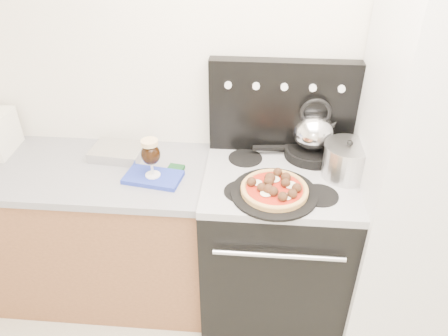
# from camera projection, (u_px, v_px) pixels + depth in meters

# --- Properties ---
(room_shell) EXTENTS (3.52, 3.01, 2.52)m
(room_shell) POSITION_uv_depth(u_px,v_px,m) (268.00, 251.00, 1.27)
(room_shell) COLOR beige
(room_shell) RESTS_ON ground
(base_cabinet) EXTENTS (1.45, 0.60, 0.86)m
(base_cabinet) POSITION_uv_depth(u_px,v_px,m) (84.00, 234.00, 2.55)
(base_cabinet) COLOR brown
(base_cabinet) RESTS_ON ground
(countertop) EXTENTS (1.48, 0.63, 0.04)m
(countertop) POSITION_uv_depth(u_px,v_px,m) (69.00, 170.00, 2.30)
(countertop) COLOR gray
(countertop) RESTS_ON base_cabinet
(stove_body) EXTENTS (0.76, 0.65, 0.88)m
(stove_body) POSITION_uv_depth(u_px,v_px,m) (274.00, 246.00, 2.45)
(stove_body) COLOR black
(stove_body) RESTS_ON ground
(cooktop) EXTENTS (0.76, 0.65, 0.04)m
(cooktop) POSITION_uv_depth(u_px,v_px,m) (280.00, 179.00, 2.19)
(cooktop) COLOR #ADADB2
(cooktop) RESTS_ON stove_body
(backguard) EXTENTS (0.76, 0.08, 0.50)m
(backguard) POSITION_uv_depth(u_px,v_px,m) (282.00, 107.00, 2.27)
(backguard) COLOR black
(backguard) RESTS_ON cooktop
(fridge) EXTENTS (0.64, 0.68, 1.90)m
(fridge) POSITION_uv_depth(u_px,v_px,m) (427.00, 181.00, 2.10)
(fridge) COLOR silver
(fridge) RESTS_ON ground
(foil_sheet) EXTENTS (0.29, 0.23, 0.05)m
(foil_sheet) POSITION_uv_depth(u_px,v_px,m) (118.00, 152.00, 2.36)
(foil_sheet) COLOR white
(foil_sheet) RESTS_ON countertop
(oven_mitt) EXTENTS (0.30, 0.21, 0.02)m
(oven_mitt) POSITION_uv_depth(u_px,v_px,m) (153.00, 177.00, 2.19)
(oven_mitt) COLOR #2537B0
(oven_mitt) RESTS_ON countertop
(beer_glass) EXTENTS (0.10, 0.10, 0.21)m
(beer_glass) POSITION_uv_depth(u_px,v_px,m) (151.00, 158.00, 2.12)
(beer_glass) COLOR black
(beer_glass) RESTS_ON oven_mitt
(pizza_pan) EXTENTS (0.51, 0.51, 0.01)m
(pizza_pan) POSITION_uv_depth(u_px,v_px,m) (274.00, 193.00, 2.05)
(pizza_pan) COLOR black
(pizza_pan) RESTS_ON cooktop
(pizza) EXTENTS (0.40, 0.40, 0.05)m
(pizza) POSITION_uv_depth(u_px,v_px,m) (275.00, 188.00, 2.04)
(pizza) COLOR gold
(pizza) RESTS_ON pizza_pan
(skillet) EXTENTS (0.31, 0.31, 0.05)m
(skillet) POSITION_uv_depth(u_px,v_px,m) (311.00, 152.00, 2.33)
(skillet) COLOR black
(skillet) RESTS_ON cooktop
(tea_kettle) EXTENTS (0.26, 0.26, 0.24)m
(tea_kettle) POSITION_uv_depth(u_px,v_px,m) (314.00, 128.00, 2.25)
(tea_kettle) COLOR white
(tea_kettle) RESTS_ON skillet
(stock_pot) EXTENTS (0.25, 0.25, 0.17)m
(stock_pot) POSITION_uv_depth(u_px,v_px,m) (346.00, 162.00, 2.14)
(stock_pot) COLOR silver
(stock_pot) RESTS_ON cooktop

